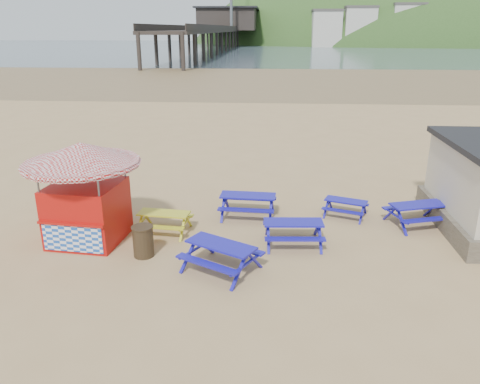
# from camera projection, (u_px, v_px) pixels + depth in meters

# --- Properties ---
(ground) EXTENTS (400.00, 400.00, 0.00)m
(ground) POSITION_uv_depth(u_px,v_px,m) (245.00, 234.00, 16.17)
(ground) COLOR tan
(ground) RESTS_ON ground
(wet_sand) EXTENTS (400.00, 400.00, 0.00)m
(wet_sand) POSITION_uv_depth(u_px,v_px,m) (268.00, 77.00, 67.94)
(wet_sand) COLOR olive
(wet_sand) RESTS_ON ground
(sea) EXTENTS (400.00, 400.00, 0.00)m
(sea) POSITION_uv_depth(u_px,v_px,m) (272.00, 47.00, 176.19)
(sea) COLOR #445561
(sea) RESTS_ON ground
(picnic_table_blue_a) EXTENTS (2.14, 1.76, 0.86)m
(picnic_table_blue_a) POSITION_uv_depth(u_px,v_px,m) (248.00, 206.00, 17.54)
(picnic_table_blue_a) COLOR #16159B
(picnic_table_blue_a) RESTS_ON ground
(picnic_table_blue_b) EXTENTS (1.87, 1.70, 0.64)m
(picnic_table_blue_b) POSITION_uv_depth(u_px,v_px,m) (345.00, 208.00, 17.59)
(picnic_table_blue_b) COLOR #16159B
(picnic_table_blue_b) RESTS_ON ground
(picnic_table_blue_c) EXTENTS (2.33, 2.08, 0.82)m
(picnic_table_blue_c) POSITION_uv_depth(u_px,v_px,m) (417.00, 215.00, 16.72)
(picnic_table_blue_c) COLOR #16159B
(picnic_table_blue_c) RESTS_ON ground
(picnic_table_blue_d) EXTENTS (2.59, 2.44, 0.86)m
(picnic_table_blue_d) POSITION_uv_depth(u_px,v_px,m) (221.00, 257.00, 13.58)
(picnic_table_blue_d) COLOR #16159B
(picnic_table_blue_d) RESTS_ON ground
(picnic_table_blue_e) EXTENTS (2.00, 1.66, 0.80)m
(picnic_table_blue_e) POSITION_uv_depth(u_px,v_px,m) (293.00, 233.00, 15.26)
(picnic_table_blue_e) COLOR #16159B
(picnic_table_blue_e) RESTS_ON ground
(picnic_table_yellow) EXTENTS (1.89, 1.59, 0.74)m
(picnic_table_yellow) POSITION_uv_depth(u_px,v_px,m) (164.00, 222.00, 16.17)
(picnic_table_yellow) COLOR gold
(picnic_table_yellow) RESTS_ON ground
(ice_cream_kiosk) EXTENTS (4.09, 4.09, 3.35)m
(ice_cream_kiosk) POSITION_uv_depth(u_px,v_px,m) (84.00, 180.00, 15.02)
(ice_cream_kiosk) COLOR #AD0F0C
(ice_cream_kiosk) RESTS_ON ground
(litter_bin) EXTENTS (0.68, 0.68, 0.99)m
(litter_bin) POSITION_uv_depth(u_px,v_px,m) (143.00, 241.00, 14.44)
(litter_bin) COLOR #352918
(litter_bin) RESTS_ON ground
(pier) EXTENTS (24.00, 220.00, 39.29)m
(pier) POSITION_uv_depth(u_px,v_px,m) (227.00, 32.00, 183.34)
(pier) COLOR black
(pier) RESTS_ON ground
(headland_town) EXTENTS (264.00, 144.00, 108.00)m
(headland_town) POSITION_uv_depth(u_px,v_px,m) (456.00, 64.00, 229.61)
(headland_town) COLOR #2D4C1E
(headland_town) RESTS_ON ground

